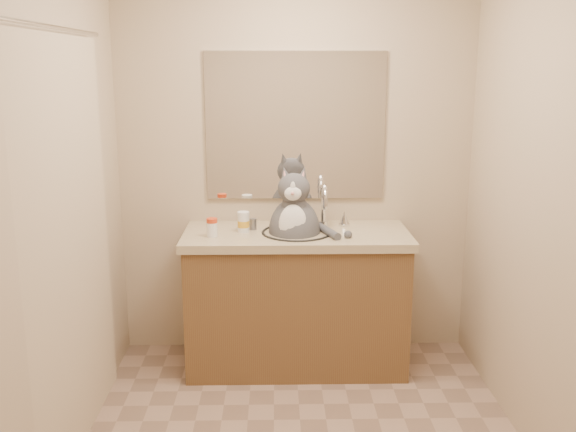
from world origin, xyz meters
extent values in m
cube|color=tan|center=(0.00, 1.25, 1.20)|extent=(2.20, 0.01, 2.40)
cube|color=tan|center=(0.00, -1.25, 1.20)|extent=(2.20, 0.01, 2.40)
cube|color=tan|center=(-1.10, 0.00, 1.20)|extent=(0.01, 2.50, 2.40)
cube|color=tan|center=(1.10, 0.00, 1.20)|extent=(0.01, 2.50, 2.40)
cube|color=brown|center=(0.00, 0.96, 0.40)|extent=(1.30, 0.55, 0.80)
cube|color=tan|center=(0.00, 0.96, 0.83)|extent=(1.34, 0.59, 0.05)
torus|color=black|center=(0.00, 0.94, 0.85)|extent=(0.42, 0.42, 0.02)
ellipsoid|color=white|center=(0.00, 0.94, 0.78)|extent=(0.40, 0.40, 0.15)
cylinder|color=silver|center=(0.17, 1.11, 0.95)|extent=(0.03, 0.03, 0.18)
torus|color=silver|center=(0.17, 1.05, 1.04)|extent=(0.03, 0.16, 0.16)
cone|color=silver|center=(0.30, 1.11, 0.90)|extent=(0.06, 0.06, 0.08)
cube|color=white|center=(0.00, 1.24, 1.45)|extent=(1.10, 0.02, 0.90)
cube|color=beige|center=(-1.05, 0.10, 1.00)|extent=(0.01, 1.20, 1.90)
cylinder|color=silver|center=(-1.05, 0.10, 1.97)|extent=(0.02, 1.30, 0.02)
ellipsoid|color=#4D4D52|center=(-0.01, 0.96, 0.85)|extent=(0.34, 0.37, 0.41)
ellipsoid|color=white|center=(-0.02, 0.85, 0.91)|extent=(0.18, 0.11, 0.26)
ellipsoid|color=#4D4D52|center=(-0.02, 0.92, 1.12)|extent=(0.20, 0.18, 0.18)
ellipsoid|color=white|center=(-0.03, 0.84, 1.11)|extent=(0.10, 0.06, 0.08)
sphere|color=#D88C8C|center=(-0.03, 0.82, 1.11)|extent=(0.02, 0.02, 0.02)
cone|color=#4D4D52|center=(-0.07, 0.94, 1.21)|extent=(0.08, 0.07, 0.09)
cone|color=#4D4D52|center=(0.04, 0.92, 1.21)|extent=(0.08, 0.07, 0.09)
cylinder|color=#4D4D52|center=(0.18, 0.90, 0.87)|extent=(0.13, 0.27, 0.05)
cylinder|color=white|center=(-0.49, 0.87, 0.89)|extent=(0.07, 0.07, 0.08)
cylinder|color=red|center=(-0.49, 0.87, 0.95)|extent=(0.08, 0.08, 0.02)
cylinder|color=white|center=(-0.31, 0.97, 0.90)|extent=(0.07, 0.07, 0.10)
cylinder|color=gold|center=(-0.31, 0.97, 0.90)|extent=(0.07, 0.07, 0.04)
cylinder|color=white|center=(-0.31, 0.97, 0.96)|extent=(0.08, 0.08, 0.02)
cylinder|color=slate|center=(-0.26, 1.02, 0.88)|extent=(0.05, 0.05, 0.07)
camera|label=1|loc=(-0.12, -2.72, 1.82)|focal=40.00mm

